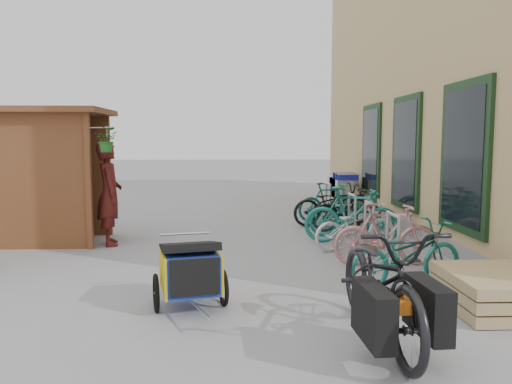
{
  "coord_description": "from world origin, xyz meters",
  "views": [
    {
      "loc": [
        0.19,
        -6.58,
        1.85
      ],
      "look_at": [
        0.5,
        1.5,
        1.0
      ],
      "focal_mm": 35.0,
      "sensor_mm": 36.0,
      "label": 1
    }
  ],
  "objects_px": {
    "cargo_bike": "(382,283)",
    "bike_0": "(406,255)",
    "bike_2": "(355,227)",
    "bike_7": "(330,202)",
    "pallet_stack": "(495,291)",
    "bike_5": "(347,209)",
    "bike_4": "(352,214)",
    "bike_1": "(386,234)",
    "bike_3": "(352,215)",
    "kiosk": "(43,156)",
    "shopping_carts": "(342,187)",
    "child_trailer": "(190,269)",
    "bike_6": "(332,205)",
    "person_kiosk": "(109,194)"
  },
  "relations": [
    {
      "from": "cargo_bike",
      "to": "bike_0",
      "type": "bearing_deg",
      "value": 61.2
    },
    {
      "from": "bike_2",
      "to": "bike_7",
      "type": "bearing_deg",
      "value": -19.21
    },
    {
      "from": "bike_0",
      "to": "cargo_bike",
      "type": "bearing_deg",
      "value": 136.55
    },
    {
      "from": "pallet_stack",
      "to": "bike_5",
      "type": "height_order",
      "value": "bike_5"
    },
    {
      "from": "pallet_stack",
      "to": "bike_4",
      "type": "xyz_separation_m",
      "value": [
        -0.61,
        4.18,
        0.22
      ]
    },
    {
      "from": "bike_1",
      "to": "bike_2",
      "type": "distance_m",
      "value": 1.09
    },
    {
      "from": "bike_2",
      "to": "bike_4",
      "type": "height_order",
      "value": "bike_4"
    },
    {
      "from": "bike_3",
      "to": "bike_2",
      "type": "bearing_deg",
      "value": -178.65
    },
    {
      "from": "kiosk",
      "to": "cargo_bike",
      "type": "bearing_deg",
      "value": -44.24
    },
    {
      "from": "cargo_bike",
      "to": "bike_7",
      "type": "relative_size",
      "value": 1.44
    },
    {
      "from": "bike_4",
      "to": "bike_5",
      "type": "xyz_separation_m",
      "value": [
        0.02,
        0.51,
        0.02
      ]
    },
    {
      "from": "kiosk",
      "to": "bike_5",
      "type": "distance_m",
      "value": 5.85
    },
    {
      "from": "bike_2",
      "to": "bike_4",
      "type": "xyz_separation_m",
      "value": [
        0.21,
        1.17,
        0.03
      ]
    },
    {
      "from": "bike_2",
      "to": "bike_4",
      "type": "relative_size",
      "value": 0.92
    },
    {
      "from": "kiosk",
      "to": "bike_4",
      "type": "xyz_separation_m",
      "value": [
        5.67,
        0.31,
        -1.12
      ]
    },
    {
      "from": "bike_0",
      "to": "bike_5",
      "type": "distance_m",
      "value": 3.86
    },
    {
      "from": "shopping_carts",
      "to": "child_trailer",
      "type": "distance_m",
      "value": 8.47
    },
    {
      "from": "bike_2",
      "to": "child_trailer",
      "type": "bearing_deg",
      "value": 121.12
    },
    {
      "from": "bike_2",
      "to": "bike_6",
      "type": "xyz_separation_m",
      "value": [
        0.06,
        2.39,
        0.06
      ]
    },
    {
      "from": "cargo_bike",
      "to": "bike_2",
      "type": "height_order",
      "value": "cargo_bike"
    },
    {
      "from": "bike_2",
      "to": "bike_5",
      "type": "xyz_separation_m",
      "value": [
        0.23,
        1.69,
        0.05
      ]
    },
    {
      "from": "cargo_bike",
      "to": "person_kiosk",
      "type": "bearing_deg",
      "value": 126.19
    },
    {
      "from": "shopping_carts",
      "to": "bike_5",
      "type": "distance_m",
      "value": 3.35
    },
    {
      "from": "bike_3",
      "to": "bike_5",
      "type": "height_order",
      "value": "bike_3"
    },
    {
      "from": "bike_7",
      "to": "bike_6",
      "type": "bearing_deg",
      "value": 164.69
    },
    {
      "from": "bike_5",
      "to": "pallet_stack",
      "type": "bearing_deg",
      "value": 177.09
    },
    {
      "from": "pallet_stack",
      "to": "bike_1",
      "type": "xyz_separation_m",
      "value": [
        -0.63,
        1.94,
        0.26
      ]
    },
    {
      "from": "pallet_stack",
      "to": "bike_7",
      "type": "xyz_separation_m",
      "value": [
        -0.72,
        5.91,
        0.24
      ]
    },
    {
      "from": "bike_6",
      "to": "bike_4",
      "type": "bearing_deg",
      "value": 175.55
    },
    {
      "from": "person_kiosk",
      "to": "bike_5",
      "type": "distance_m",
      "value": 4.62
    },
    {
      "from": "bike_1",
      "to": "pallet_stack",
      "type": "bearing_deg",
      "value": -161.53
    },
    {
      "from": "kiosk",
      "to": "bike_1",
      "type": "xyz_separation_m",
      "value": [
        5.65,
        -1.93,
        -1.08
      ]
    },
    {
      "from": "cargo_bike",
      "to": "person_kiosk",
      "type": "xyz_separation_m",
      "value": [
        -3.56,
        4.37,
        0.36
      ]
    },
    {
      "from": "bike_4",
      "to": "child_trailer",
      "type": "bearing_deg",
      "value": 148.41
    },
    {
      "from": "pallet_stack",
      "to": "cargo_bike",
      "type": "height_order",
      "value": "cargo_bike"
    },
    {
      "from": "bike_2",
      "to": "person_kiosk",
      "type": "bearing_deg",
      "value": 65.13
    },
    {
      "from": "child_trailer",
      "to": "bike_1",
      "type": "distance_m",
      "value": 3.22
    },
    {
      "from": "bike_3",
      "to": "bike_6",
      "type": "height_order",
      "value": "bike_3"
    },
    {
      "from": "cargo_bike",
      "to": "shopping_carts",
      "type": "bearing_deg",
      "value": 77.44
    },
    {
      "from": "bike_5",
      "to": "bike_7",
      "type": "bearing_deg",
      "value": -4.19
    },
    {
      "from": "pallet_stack",
      "to": "bike_4",
      "type": "distance_m",
      "value": 4.23
    },
    {
      "from": "bike_3",
      "to": "bike_0",
      "type": "bearing_deg",
      "value": -170.69
    },
    {
      "from": "person_kiosk",
      "to": "bike_7",
      "type": "height_order",
      "value": "person_kiosk"
    },
    {
      "from": "bike_5",
      "to": "shopping_carts",
      "type": "bearing_deg",
      "value": -20.27
    },
    {
      "from": "bike_0",
      "to": "bike_6",
      "type": "distance_m",
      "value": 4.57
    },
    {
      "from": "person_kiosk",
      "to": "bike_3",
      "type": "distance_m",
      "value": 4.31
    },
    {
      "from": "bike_1",
      "to": "kiosk",
      "type": "bearing_deg",
      "value": 71.71
    },
    {
      "from": "pallet_stack",
      "to": "bike_3",
      "type": "height_order",
      "value": "bike_3"
    },
    {
      "from": "person_kiosk",
      "to": "bike_6",
      "type": "distance_m",
      "value": 4.68
    },
    {
      "from": "bike_4",
      "to": "bike_7",
      "type": "relative_size",
      "value": 1.1
    }
  ]
}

